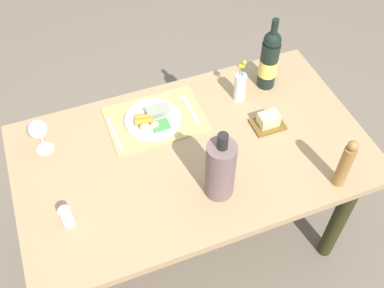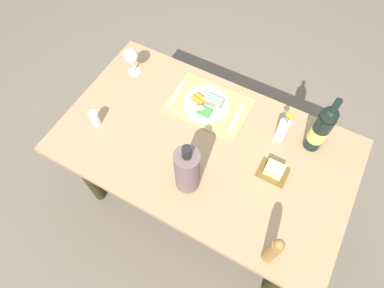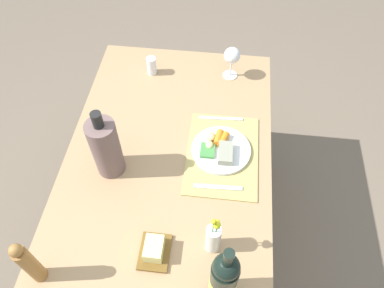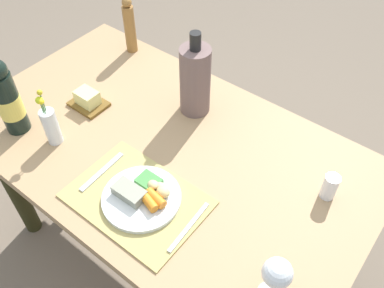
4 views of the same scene
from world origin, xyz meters
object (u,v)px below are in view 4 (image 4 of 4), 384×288
at_px(knife, 189,227).
at_px(cooler_bottle, 195,80).
at_px(dinner_plate, 143,196).
at_px(pepper_mill, 130,26).
at_px(flower_vase, 50,125).
at_px(wine_glass, 277,274).
at_px(butter_dish, 88,100).
at_px(dining_table, 164,165).
at_px(salt_shaker, 330,187).
at_px(fork, 102,171).
at_px(wine_bottle, 6,97).

xyz_separation_m(knife, cooler_bottle, (-0.29, 0.40, 0.12)).
height_order(dinner_plate, pepper_mill, pepper_mill).
relative_size(flower_vase, wine_glass, 1.36).
relative_size(dinner_plate, knife, 1.25).
xyz_separation_m(dinner_plate, flower_vase, (-0.39, -0.00, 0.05)).
height_order(knife, butter_dish, butter_dish).
relative_size(dining_table, cooler_bottle, 4.44).
distance_m(dinner_plate, wine_glass, 0.45).
height_order(cooler_bottle, wine_glass, cooler_bottle).
bearing_deg(salt_shaker, flower_vase, -156.71).
bearing_deg(dinner_plate, fork, -178.73).
bearing_deg(flower_vase, butter_dish, 103.05).
distance_m(knife, cooler_bottle, 0.51).
bearing_deg(dinner_plate, dining_table, 116.50).
height_order(dining_table, flower_vase, flower_vase).
xyz_separation_m(wine_bottle, cooler_bottle, (0.42, 0.45, -0.01)).
bearing_deg(wine_bottle, fork, 5.47).
height_order(pepper_mill, butter_dish, pepper_mill).
bearing_deg(wine_glass, cooler_bottle, 143.03).
bearing_deg(pepper_mill, dining_table, -36.53).
distance_m(dinner_plate, wine_bottle, 0.56).
xyz_separation_m(wine_bottle, flower_vase, (0.15, 0.04, -0.06)).
distance_m(pepper_mill, wine_glass, 1.14).
distance_m(knife, butter_dish, 0.63).
xyz_separation_m(fork, salt_shaker, (0.59, 0.35, 0.03)).
height_order(wine_bottle, cooler_bottle, wine_bottle).
bearing_deg(knife, wine_glass, -8.15).
bearing_deg(dining_table, wine_glass, -21.87).
height_order(fork, wine_glass, wine_glass).
xyz_separation_m(salt_shaker, cooler_bottle, (-0.54, 0.06, 0.09)).
bearing_deg(wine_glass, dinner_plate, 177.91).
height_order(dining_table, wine_bottle, wine_bottle).
bearing_deg(fork, dining_table, 69.49).
bearing_deg(dinner_plate, cooler_bottle, 106.66).
bearing_deg(pepper_mill, knife, -36.34).
distance_m(cooler_bottle, pepper_mill, 0.45).
height_order(dining_table, pepper_mill, pepper_mill).
bearing_deg(cooler_bottle, dining_table, -83.99).
height_order(dining_table, knife, knife).
distance_m(knife, salt_shaker, 0.43).
height_order(fork, cooler_bottle, cooler_bottle).
distance_m(wine_bottle, wine_glass, 0.99).
bearing_deg(flower_vase, dining_table, 34.85).
bearing_deg(fork, knife, -0.31).
height_order(dining_table, dinner_plate, dinner_plate).
height_order(knife, wine_glass, wine_glass).
xyz_separation_m(knife, butter_dish, (-0.61, 0.18, 0.02)).
bearing_deg(wine_glass, knife, 175.04).
height_order(knife, pepper_mill, pepper_mill).
distance_m(dining_table, dinner_plate, 0.26).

